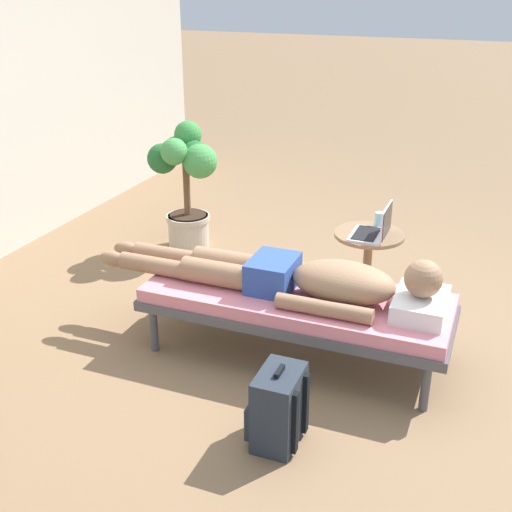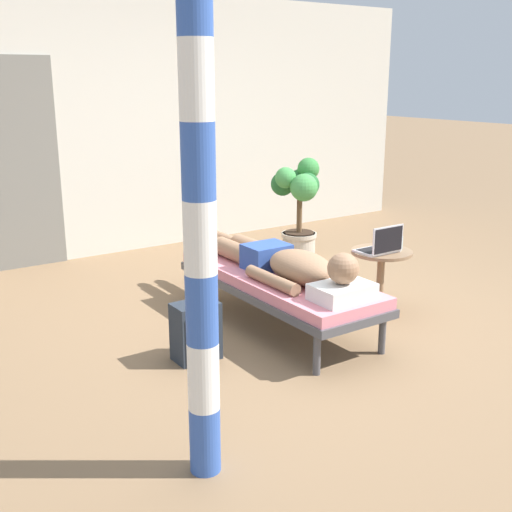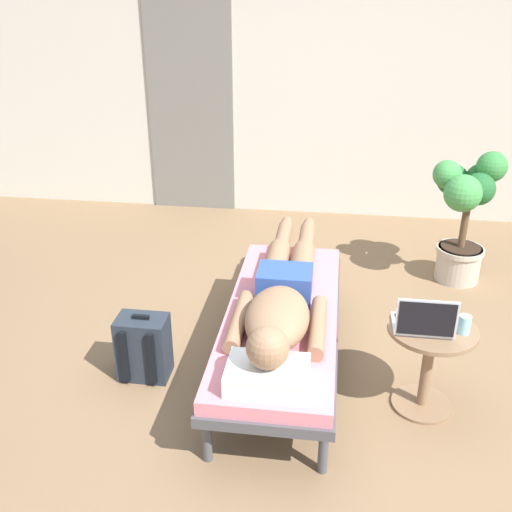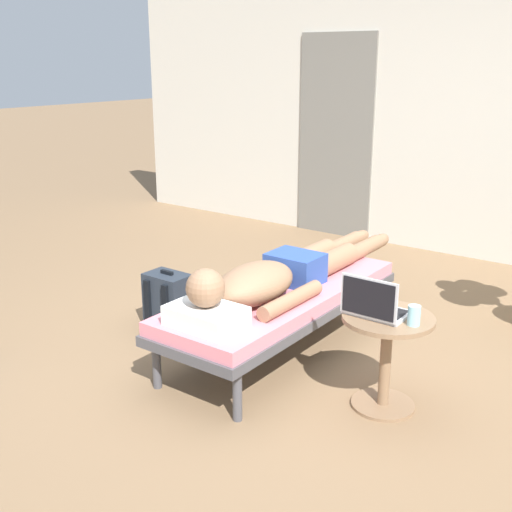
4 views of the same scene
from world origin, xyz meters
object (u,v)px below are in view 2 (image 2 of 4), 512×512
object	(u,v)px
person_reclining	(281,262)
backpack	(196,332)
potted_plant	(299,203)
porch_post	(200,237)
drink_glass	(399,242)
side_table	(381,271)
lounge_chair	(278,282)
laptop	(381,246)

from	to	relation	value
person_reclining	backpack	world-z (taller)	person_reclining
potted_plant	porch_post	size ratio (longest dim) A/B	0.45
potted_plant	porch_post	bearing A→B (deg)	-134.59
drink_glass	potted_plant	size ratio (longest dim) A/B	0.10
drink_glass	side_table	bearing A→B (deg)	167.82
person_reclining	porch_post	world-z (taller)	porch_post
side_table	porch_post	bearing A→B (deg)	-154.23
lounge_chair	laptop	world-z (taller)	laptop
laptop	porch_post	xyz separation A→B (m)	(-2.17, -1.02, 0.58)
side_table	potted_plant	world-z (taller)	potted_plant
laptop	backpack	bearing A→B (deg)	175.74
person_reclining	potted_plant	world-z (taller)	potted_plant
drink_glass	potted_plant	bearing A→B (deg)	80.47
laptop	person_reclining	bearing A→B (deg)	161.61
person_reclining	drink_glass	world-z (taller)	person_reclining
person_reclining	porch_post	bearing A→B (deg)	-137.45
person_reclining	porch_post	size ratio (longest dim) A/B	0.93
drink_glass	backpack	distance (m)	1.84
person_reclining	potted_plant	size ratio (longest dim) A/B	2.08
lounge_chair	person_reclining	bearing A→B (deg)	-90.00
side_table	backpack	world-z (taller)	side_table
lounge_chair	laptop	bearing A→B (deg)	-20.97
potted_plant	drink_glass	bearing A→B (deg)	-99.53
lounge_chair	porch_post	world-z (taller)	porch_post
side_table	backpack	bearing A→B (deg)	177.68
lounge_chair	backpack	world-z (taller)	backpack
person_reclining	side_table	distance (m)	0.87
side_table	laptop	world-z (taller)	laptop
backpack	potted_plant	world-z (taller)	potted_plant
backpack	porch_post	world-z (taller)	porch_post
backpack	person_reclining	bearing A→B (deg)	9.68
backpack	laptop	bearing A→B (deg)	-4.26
person_reclining	porch_post	xyz separation A→B (m)	(-1.39, -1.28, 0.65)
porch_post	drink_glass	bearing A→B (deg)	23.69
lounge_chair	porch_post	distance (m)	2.09
drink_glass	laptop	bearing A→B (deg)	-174.86
laptop	drink_glass	world-z (taller)	laptop
lounge_chair	drink_glass	bearing A→B (deg)	-15.75
backpack	porch_post	xyz separation A→B (m)	(-0.58, -1.14, 0.97)
laptop	lounge_chair	bearing A→B (deg)	159.03
side_table	laptop	bearing A→B (deg)	-139.48
laptop	drink_glass	size ratio (longest dim) A/B	3.03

